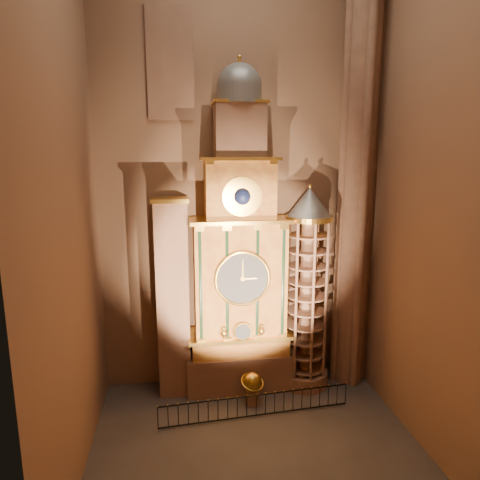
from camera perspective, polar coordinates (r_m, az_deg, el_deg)
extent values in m
plane|color=#383330|center=(20.29, 2.20, -25.83)|extent=(14.00, 14.00, 0.00)
plane|color=#8C654B|center=(22.12, -0.45, 8.10)|extent=(22.00, 0.00, 22.00)
plane|color=#8C654B|center=(16.40, -22.43, 6.09)|extent=(0.00, 22.00, 22.00)
plane|color=#8C654B|center=(18.82, 24.07, 6.54)|extent=(0.00, 22.00, 22.00)
cube|color=#8C634C|center=(23.91, -0.07, -16.73)|extent=(5.60, 2.20, 2.00)
cube|color=brown|center=(23.24, -0.07, -13.47)|extent=(5.00, 2.00, 1.00)
cube|color=gold|center=(22.97, -0.05, -12.27)|extent=(5.40, 2.30, 0.18)
cube|color=brown|center=(22.00, -0.07, -5.17)|extent=(4.60, 2.00, 6.00)
cylinder|color=black|center=(20.99, -5.31, -6.04)|extent=(0.32, 0.32, 5.60)
cylinder|color=black|center=(21.09, -1.76, -5.91)|extent=(0.32, 0.32, 5.60)
cylinder|color=black|center=(21.31, 2.27, -5.73)|extent=(0.32, 0.32, 5.60)
cylinder|color=black|center=(21.58, 5.68, -5.56)|extent=(0.32, 0.32, 5.60)
cube|color=gold|center=(21.29, -0.05, 2.69)|extent=(5.00, 2.25, 0.18)
cylinder|color=#2D3033|center=(20.96, 0.33, -5.16)|extent=(2.60, 0.12, 2.60)
torus|color=gold|center=(20.91, 0.35, -5.20)|extent=(2.80, 0.16, 2.80)
cylinder|color=gold|center=(21.75, 0.38, -12.11)|extent=(0.90, 0.10, 0.90)
sphere|color=gold|center=(21.70, -2.18, -12.31)|extent=(0.36, 0.36, 0.36)
sphere|color=gold|center=(21.96, 2.87, -12.02)|extent=(0.36, 0.36, 0.36)
cube|color=brown|center=(21.16, -0.08, 6.59)|extent=(3.40, 1.80, 3.00)
sphere|color=#0B153B|center=(20.29, 0.30, 5.82)|extent=(0.80, 0.80, 0.80)
cube|color=gold|center=(21.04, -0.06, 10.79)|extent=(3.80, 2.00, 0.15)
cube|color=#8C634C|center=(21.11, -0.08, 14.19)|extent=(2.40, 1.60, 2.60)
sphere|color=slate|center=(21.32, -0.08, 19.83)|extent=(2.10, 2.10, 2.10)
cylinder|color=gold|center=(21.47, -0.08, 22.21)|extent=(0.14, 0.14, 0.80)
cube|color=#8C634C|center=(22.10, -8.91, -7.96)|extent=(1.60, 1.40, 10.00)
cube|color=gold|center=(22.45, -8.76, -13.13)|extent=(1.35, 0.10, 2.10)
cube|color=#471F13|center=(22.40, -8.76, -13.20)|extent=(1.05, 0.04, 1.75)
cube|color=gold|center=(21.51, -8.97, -6.82)|extent=(1.35, 0.10, 2.10)
cube|color=#471F13|center=(21.46, -8.97, -6.87)|extent=(1.05, 0.04, 1.75)
cube|color=gold|center=(20.85, -9.19, -0.01)|extent=(1.35, 0.10, 2.10)
cube|color=#471F13|center=(20.79, -9.19, -0.05)|extent=(1.05, 0.04, 1.75)
cube|color=gold|center=(20.98, -9.34, 5.30)|extent=(1.80, 1.60, 0.20)
cylinder|color=#8C634C|center=(24.63, 8.52, -17.55)|extent=(2.50, 2.50, 0.80)
cylinder|color=#8C634C|center=(22.81, 8.85, -7.60)|extent=(0.70, 0.70, 8.20)
cylinder|color=gold|center=(21.82, 9.19, 2.89)|extent=(2.40, 2.40, 0.25)
cone|color=slate|center=(21.72, 9.25, 4.98)|extent=(2.30, 2.30, 1.50)
sphere|color=gold|center=(21.64, 9.32, 7.08)|extent=(0.20, 0.20, 0.20)
cylinder|color=#8C634C|center=(22.82, 15.41, 7.80)|extent=(1.60, 1.60, 22.00)
cylinder|color=#8C634C|center=(23.15, 17.24, 7.74)|extent=(0.44, 0.44, 22.00)
cylinder|color=#8C634C|center=(22.51, 13.53, 7.84)|extent=(0.44, 0.44, 22.00)
cylinder|color=#8C634C|center=(23.55, 14.63, 7.93)|extent=(0.44, 0.44, 22.00)
cylinder|color=#8C634C|center=(22.09, 16.24, 7.65)|extent=(0.44, 0.44, 22.00)
cube|color=#371C7F|center=(22.22, -9.32, 22.23)|extent=(2.00, 0.10, 5.00)
cube|color=#8C634C|center=(22.16, -9.32, 22.25)|extent=(2.20, 0.06, 5.20)
cylinder|color=#8C634C|center=(22.72, 1.65, -20.21)|extent=(0.63, 0.63, 0.73)
sphere|color=#B79133|center=(22.30, 1.66, -18.39)|extent=(0.94, 0.94, 0.94)
torus|color=#B79133|center=(22.30, 1.66, -18.39)|extent=(1.48, 1.44, 0.51)
cube|color=black|center=(21.38, 2.19, -19.97)|extent=(9.14, 0.71, 0.05)
cube|color=black|center=(21.95, 2.16, -22.31)|extent=(9.14, 0.71, 0.05)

